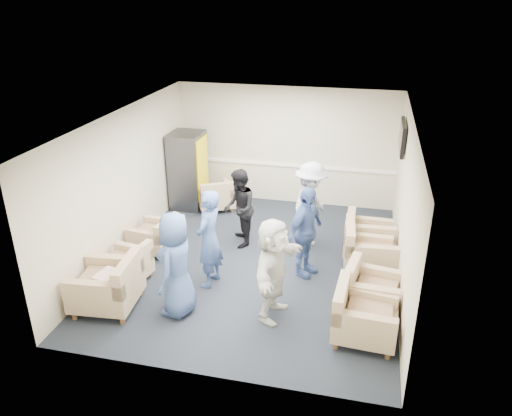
% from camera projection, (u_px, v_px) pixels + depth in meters
% --- Properties ---
extents(floor, '(6.00, 6.00, 0.00)m').
position_uv_depth(floor, '(256.00, 263.00, 9.21)').
color(floor, black).
rests_on(floor, ground).
extents(ceiling, '(6.00, 6.00, 0.00)m').
position_uv_depth(ceiling, '(256.00, 119.00, 8.11)').
color(ceiling, silver).
rests_on(ceiling, back_wall).
extents(back_wall, '(5.00, 0.02, 2.70)m').
position_uv_depth(back_wall, '(286.00, 146.00, 11.33)').
color(back_wall, beige).
rests_on(back_wall, floor).
extents(front_wall, '(5.00, 0.02, 2.70)m').
position_uv_depth(front_wall, '(200.00, 288.00, 5.99)').
color(front_wall, beige).
rests_on(front_wall, floor).
extents(left_wall, '(0.02, 6.00, 2.70)m').
position_uv_depth(left_wall, '(124.00, 183.00, 9.18)').
color(left_wall, beige).
rests_on(left_wall, floor).
extents(right_wall, '(0.02, 6.00, 2.70)m').
position_uv_depth(right_wall, '(405.00, 208.00, 8.15)').
color(right_wall, beige).
rests_on(right_wall, floor).
extents(chair_rail, '(4.98, 0.04, 0.06)m').
position_uv_depth(chair_rail, '(285.00, 165.00, 11.50)').
color(chair_rail, white).
rests_on(chair_rail, back_wall).
extents(tv, '(0.10, 1.00, 0.58)m').
position_uv_depth(tv, '(402.00, 137.00, 9.48)').
color(tv, black).
rests_on(tv, right_wall).
extents(armchair_left_near, '(1.02, 1.02, 0.76)m').
position_uv_depth(armchair_left_near, '(110.00, 287.00, 7.79)').
color(armchair_left_near, tan).
rests_on(armchair_left_near, floor).
extents(armchair_left_mid, '(0.86, 0.86, 0.60)m').
position_uv_depth(armchair_left_mid, '(126.00, 267.00, 8.48)').
color(armchair_left_mid, tan).
rests_on(armchair_left_mid, floor).
extents(armchair_left_far, '(0.84, 0.84, 0.60)m').
position_uv_depth(armchair_left_far, '(156.00, 237.00, 9.51)').
color(armchair_left_far, tan).
rests_on(armchair_left_far, floor).
extents(armchair_right_near, '(0.93, 0.93, 0.70)m').
position_uv_depth(armchair_right_near, '(361.00, 317.00, 7.12)').
color(armchair_right_near, tan).
rests_on(armchair_right_near, floor).
extents(armchair_right_midnear, '(0.97, 0.97, 0.67)m').
position_uv_depth(armchair_right_midnear, '(369.00, 293.00, 7.69)').
color(armchair_right_midnear, tan).
rests_on(armchair_right_midnear, floor).
extents(armchair_right_midfar, '(0.98, 0.98, 0.73)m').
position_uv_depth(armchair_right_midfar, '(367.00, 251.00, 8.86)').
color(armchair_right_midfar, tan).
rests_on(armchair_right_midfar, floor).
extents(armchair_right_far, '(0.87, 0.87, 0.69)m').
position_uv_depth(armchair_right_far, '(365.00, 240.00, 9.31)').
color(armchair_right_far, tan).
rests_on(armchair_right_far, floor).
extents(armchair_corner, '(1.06, 1.06, 0.62)m').
position_uv_depth(armchair_corner, '(216.00, 197.00, 11.29)').
color(armchair_corner, tan).
rests_on(armchair_corner, floor).
extents(vending_machine, '(0.70, 0.82, 1.73)m').
position_uv_depth(vending_machine, '(188.00, 170.00, 11.27)').
color(vending_machine, '#45454B').
rests_on(vending_machine, floor).
extents(backpack, '(0.29, 0.24, 0.44)m').
position_uv_depth(backpack, '(173.00, 246.00, 9.31)').
color(backpack, black).
rests_on(backpack, floor).
extents(pillow, '(0.37, 0.45, 0.11)m').
position_uv_depth(pillow, '(108.00, 277.00, 7.71)').
color(pillow, '#F0E4D0').
rests_on(pillow, armchair_left_near).
extents(person_front_left, '(0.59, 0.86, 1.67)m').
position_uv_depth(person_front_left, '(176.00, 265.00, 7.50)').
color(person_front_left, '#3D5794').
rests_on(person_front_left, floor).
extents(person_mid_left, '(0.50, 0.68, 1.71)m').
position_uv_depth(person_mid_left, '(209.00, 239.00, 8.23)').
color(person_mid_left, '#3D5794').
rests_on(person_mid_left, floor).
extents(person_back_left, '(0.78, 0.89, 1.54)m').
position_uv_depth(person_back_left, '(239.00, 208.00, 9.57)').
color(person_back_left, black).
rests_on(person_back_left, floor).
extents(person_back_right, '(0.90, 1.24, 1.72)m').
position_uv_depth(person_back_right, '(310.00, 206.00, 9.46)').
color(person_back_right, silver).
rests_on(person_back_right, floor).
extents(person_mid_right, '(0.76, 1.04, 1.64)m').
position_uv_depth(person_mid_right, '(305.00, 232.00, 8.54)').
color(person_mid_right, '#3D5794').
rests_on(person_mid_right, floor).
extents(person_front_right, '(0.72, 1.57, 1.63)m').
position_uv_depth(person_front_right, '(273.00, 269.00, 7.41)').
color(person_front_right, silver).
rests_on(person_front_right, floor).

